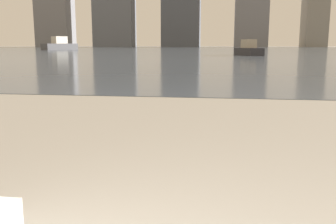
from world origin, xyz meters
TOP-DOWN VIEW (x-y plane):
  - harbor_water at (0.00, 62.00)m, footprint 180.00×110.00m
  - harbor_boat_1 at (2.67, 32.46)m, footprint 2.30×3.72m
  - harbor_boat_3 at (-25.08, 57.85)m, footprint 4.65×5.80m
  - skyline_tower_0 at (-52.73, 118.00)m, footprint 10.72×7.92m
  - skyline_tower_4 at (27.51, 118.00)m, footprint 6.05×9.75m

SIDE VIEW (x-z plane):
  - harbor_water at x=0.00m, z-range 0.00..0.01m
  - harbor_boat_1 at x=2.67m, z-range -0.19..1.14m
  - harbor_boat_3 at x=-25.08m, z-range -0.30..1.81m
  - skyline_tower_4 at x=27.51m, z-range 0.00..23.13m
  - skyline_tower_0 at x=-52.73m, z-range 0.00..27.46m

